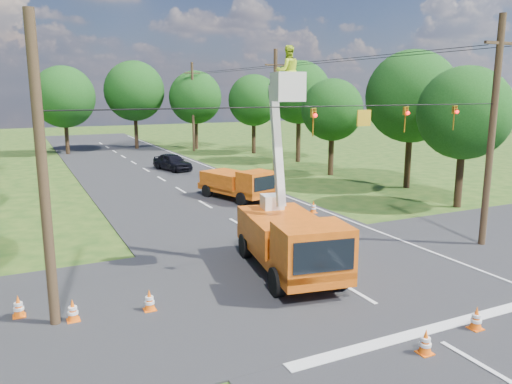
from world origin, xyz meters
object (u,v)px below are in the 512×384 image
tree_right_a (465,113)px  traffic_cone_4 (149,300)px  traffic_cone_3 (281,209)px  traffic_cone_8 (313,207)px  second_truck (238,183)px  pole_right_mid (275,113)px  tree_far_a (64,97)px  traffic_cone_7 (268,187)px  tree_right_d (299,93)px  tree_right_b (412,97)px  traffic_cone_5 (73,310)px  traffic_cone_6 (18,307)px  tree_right_e (254,100)px  bucket_truck (290,228)px  pole_right_near (492,132)px  tree_far_c (195,98)px  traffic_cone_2 (305,224)px  traffic_cone_0 (425,342)px  pole_left (43,176)px  ground_worker (297,264)px  traffic_cone_1 (476,318)px  tree_far_b (134,91)px  distant_car (172,162)px  pole_right_far (193,106)px

tree_right_a → traffic_cone_4: bearing=-162.7°
traffic_cone_3 → traffic_cone_8: 1.90m
second_truck → traffic_cone_3: second_truck is taller
pole_right_mid → tree_far_a: pole_right_mid is taller
traffic_cone_7 → tree_right_d: 16.61m
traffic_cone_7 → tree_right_b: bearing=-16.8°
traffic_cone_4 → traffic_cone_5: (-2.26, 0.27, 0.00)m
traffic_cone_8 → tree_far_a: tree_far_a is taller
traffic_cone_6 → tree_right_d: tree_right_d is taller
tree_far_a → traffic_cone_6: bearing=-97.4°
traffic_cone_6 → tree_right_a: 25.03m
traffic_cone_8 → tree_right_e: (8.98, 26.64, 5.45)m
bucket_truck → traffic_cone_8: (5.92, 7.72, -1.43)m
pole_right_near → traffic_cone_8: bearing=113.7°
bucket_truck → traffic_cone_7: bucket_truck is taller
traffic_cone_3 → traffic_cone_8: size_ratio=1.00×
traffic_cone_3 → tree_right_b: bearing=14.6°
traffic_cone_5 → tree_far_c: size_ratio=0.08×
traffic_cone_8 → pole_right_mid: 13.10m
traffic_cone_4 → tree_right_a: 21.83m
traffic_cone_2 → traffic_cone_3: size_ratio=1.00×
bucket_truck → pole_right_near: 10.18m
traffic_cone_0 → pole_right_near: size_ratio=0.07×
traffic_cone_2 → traffic_cone_4: same height
traffic_cone_3 → tree_right_b: size_ratio=0.07×
traffic_cone_7 → tree_right_a: tree_right_a is taller
pole_left → tree_right_e: 42.07m
traffic_cone_0 → pole_left: size_ratio=0.08×
tree_right_e → tree_right_d: bearing=-82.9°
traffic_cone_2 → pole_right_mid: pole_right_mid is taller
ground_worker → traffic_cone_1: size_ratio=2.91×
ground_worker → tree_far_b: (4.78, 46.03, 5.77)m
traffic_cone_4 → pole_right_near: 15.96m
traffic_cone_0 → pole_right_mid: (9.35, 26.12, 4.75)m
second_truck → tree_right_d: (12.40, 13.43, 5.62)m
bucket_truck → tree_far_b: (4.10, 44.36, 5.02)m
pole_right_mid → pole_left: (-18.00, -20.00, -0.61)m
traffic_cone_6 → pole_left: pole_left is taller
bucket_truck → traffic_cone_0: (0.25, -6.77, -1.43)m
traffic_cone_3 → traffic_cone_5: bearing=-143.3°
traffic_cone_6 → tree_far_a: (5.47, 42.03, 5.83)m
traffic_cone_6 → tree_far_c: size_ratio=0.08×
distant_car → traffic_cone_8: (2.72, -18.68, -0.39)m
bucket_truck → ground_worker: bucket_truck is taller
tree_right_a → distant_car: bearing=118.4°
tree_right_e → tree_far_c: size_ratio=0.94×
distant_car → traffic_cone_1: (-0.61, -32.76, -0.39)m
traffic_cone_6 → tree_right_b: 28.41m
pole_right_near → pole_right_far: (0.00, 40.00, 0.00)m
distant_car → traffic_cone_5: (-11.10, -27.09, -0.39)m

